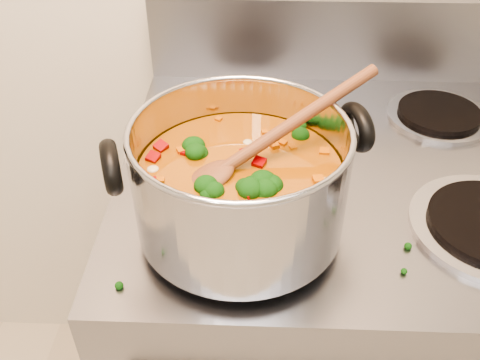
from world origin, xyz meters
The scene contains 4 objects.
electric_range centered at (0.02, 1.16, 0.47)m, with size 0.73×0.67×1.08m.
stockpot centered at (-0.15, 1.00, 1.01)m, with size 0.34×0.27×0.16m.
wooden_spoon centered at (-0.13, 1.01, 1.05)m, with size 0.26×0.18×0.11m.
cooktop_crumbs centered at (-0.09, 1.09, 0.92)m, with size 0.35×0.24×0.01m.
Camera 1 is at (-0.13, 0.46, 1.43)m, focal length 40.00 mm.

